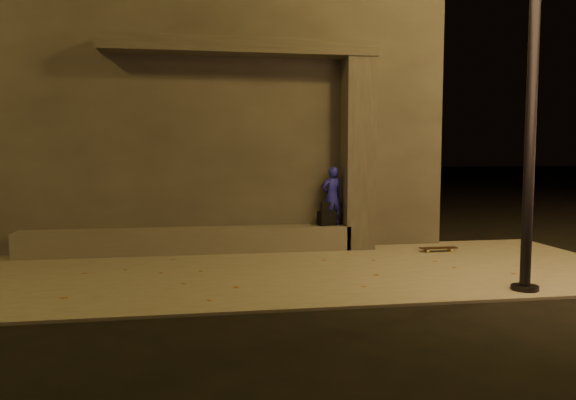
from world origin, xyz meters
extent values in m
plane|color=black|center=(0.00, 0.00, 0.00)|extent=(120.00, 120.00, 0.00)
cube|color=#69655D|center=(0.00, 2.00, 0.02)|extent=(11.00, 4.40, 0.04)
cube|color=#393634|center=(-1.00, 6.50, 2.60)|extent=(9.00, 5.00, 5.20)
cube|color=#595650|center=(-1.50, 3.75, 0.27)|extent=(6.00, 0.55, 0.45)
cube|color=#393634|center=(1.70, 3.75, 1.84)|extent=(0.55, 0.55, 3.60)
cube|color=#393634|center=(-0.50, 3.80, 3.78)|extent=(5.00, 0.70, 0.28)
imported|color=#1B1DB2|center=(1.20, 3.75, 1.05)|extent=(0.45, 0.35, 1.11)
cube|color=black|center=(1.10, 3.75, 0.62)|extent=(0.36, 0.27, 0.26)
cube|color=black|center=(1.10, 3.75, 0.85)|extent=(0.28, 0.10, 0.19)
cube|color=black|center=(3.07, 3.10, 0.11)|extent=(0.70, 0.18, 0.01)
cylinder|color=#CCB251|center=(3.30, 3.17, 0.06)|extent=(0.05, 0.03, 0.05)
cylinder|color=#CCB251|center=(3.30, 3.03, 0.06)|extent=(0.05, 0.03, 0.05)
cylinder|color=#CCB251|center=(2.84, 3.17, 0.06)|extent=(0.05, 0.03, 0.05)
cylinder|color=#CCB251|center=(2.84, 3.03, 0.06)|extent=(0.05, 0.03, 0.05)
cube|color=#99999E|center=(3.30, 3.10, 0.09)|extent=(0.05, 0.14, 0.01)
cube|color=#99999E|center=(2.84, 3.10, 0.09)|extent=(0.05, 0.14, 0.01)
cylinder|color=black|center=(2.98, 0.18, 3.17)|extent=(0.14, 0.14, 6.34)
cylinder|color=black|center=(2.98, 0.18, 0.05)|extent=(0.36, 0.36, 0.10)
camera|label=1|loc=(-1.38, -6.59, 1.89)|focal=35.00mm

